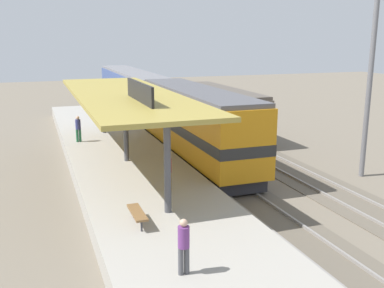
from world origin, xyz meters
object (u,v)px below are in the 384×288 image
person_waiting (184,244)px  person_boarding (78,128)px  light_mast (375,22)px  person_walking (168,170)px  platform_bench (137,213)px  locomotive (196,124)px  passenger_carriage_single (133,93)px  freight_car (220,110)px

person_waiting → person_boarding: bearing=93.5°
light_mast → person_boarding: bearing=145.1°
person_walking → person_boarding: same height
light_mast → person_waiting: bearing=-148.2°
person_walking → person_boarding: (-2.77, 11.20, 0.00)m
person_walking → person_boarding: 11.54m
platform_bench → light_mast: light_mast is taller
platform_bench → person_boarding: (-0.64, 14.41, 0.51)m
platform_bench → locomotive: size_ratio=0.12×
person_boarding → passenger_carriage_single: bearing=64.2°
person_walking → person_waiting: bearing=-103.1°
platform_bench → person_boarding: bearing=92.5°
locomotive → person_boarding: (-6.64, 4.25, -0.56)m
person_waiting → person_boarding: same height
passenger_carriage_single → person_waiting: passenger_carriage_single is taller
locomotive → freight_car: 8.37m
person_walking → locomotive: bearing=60.9°
passenger_carriage_single → light_mast: size_ratio=1.71×
person_walking → person_boarding: size_ratio=1.00×
platform_bench → freight_car: 20.16m
light_mast → person_walking: (-11.67, -1.11, -6.54)m
passenger_carriage_single → light_mast: bearing=-71.9°
platform_bench → freight_car: size_ratio=0.14×
freight_car → person_walking: (-8.47, -13.92, -0.12)m
passenger_carriage_single → person_boarding: 15.28m
platform_bench → person_walking: bearing=56.4°
locomotive → light_mast: light_mast is taller
freight_car → locomotive: bearing=-123.4°
person_walking → person_boarding: bearing=103.9°
light_mast → person_walking: 13.42m
locomotive → person_waiting: locomotive is taller
light_mast → person_waiting: (-13.33, -8.26, -6.54)m
person_walking → light_mast: bearing=5.5°
passenger_carriage_single → person_waiting: (-5.53, -32.10, -0.46)m
locomotive → person_waiting: 15.15m
freight_car → person_boarding: bearing=-166.4°
locomotive → passenger_carriage_single: locomotive is taller
passenger_carriage_single → person_waiting: bearing=-99.8°
passenger_carriage_single → person_walking: passenger_carriage_single is taller
person_boarding → freight_car: bearing=13.6°
passenger_carriage_single → person_boarding: (-6.64, -13.75, -0.46)m
locomotive → light_mast: (7.80, -5.84, 5.99)m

